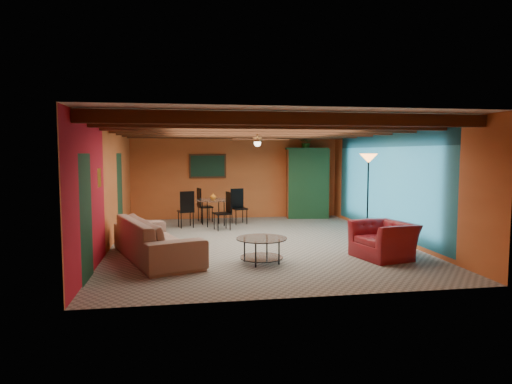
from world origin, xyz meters
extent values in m
cube|color=gray|center=(0.00, 0.00, 0.00)|extent=(6.50, 8.00, 0.01)
cube|color=silver|center=(0.00, 0.00, 2.70)|extent=(6.50, 8.00, 0.01)
cube|color=#D26530|center=(0.00, 4.00, 1.35)|extent=(6.50, 0.02, 2.70)
cube|color=#AD1322|center=(-3.25, 0.00, 1.35)|extent=(0.02, 8.00, 2.70)
cube|color=#287673|center=(3.25, 0.00, 1.35)|extent=(0.02, 8.00, 2.70)
imported|color=#8C695A|center=(-2.21, -1.24, 0.40)|extent=(1.91, 2.92, 0.79)
imported|color=maroon|center=(2.18, -1.92, 0.36)|extent=(1.19, 1.29, 0.71)
cube|color=brown|center=(2.20, 3.70, 1.08)|extent=(1.31, 0.78, 2.16)
cube|color=black|center=(-0.90, 3.96, 1.65)|extent=(1.05, 0.03, 0.65)
imported|color=#26661E|center=(2.20, 3.70, 2.40)|extent=(0.49, 0.44, 0.48)
imported|color=orange|center=(-0.84, 2.58, 1.12)|extent=(0.19, 0.19, 0.19)
camera|label=1|loc=(-1.71, -10.04, 2.06)|focal=31.43mm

